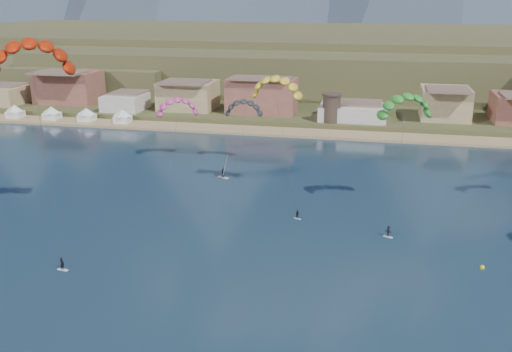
# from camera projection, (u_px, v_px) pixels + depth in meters

# --- Properties ---
(ground) EXTENTS (2400.00, 2400.00, 0.00)m
(ground) POSITION_uv_depth(u_px,v_px,m) (198.00, 337.00, 68.05)
(ground) COLOR #0E2132
(ground) RESTS_ON ground
(beach) EXTENTS (2200.00, 12.00, 0.90)m
(beach) POSITION_uv_depth(u_px,v_px,m) (311.00, 133.00, 166.79)
(beach) COLOR #A2865C
(beach) RESTS_ON ground
(land) EXTENTS (2200.00, 900.00, 4.00)m
(land) POSITION_uv_depth(u_px,v_px,m) (366.00, 33.00, 590.09)
(land) COLOR brown
(land) RESTS_ON ground
(foothills) EXTENTS (940.00, 210.00, 18.00)m
(foothills) POSITION_uv_depth(u_px,v_px,m) (391.00, 58.00, 277.50)
(foothills) COLOR brown
(foothills) RESTS_ON ground
(town) EXTENTS (400.00, 24.00, 12.00)m
(town) POSITION_uv_depth(u_px,v_px,m) (194.00, 93.00, 187.49)
(town) COLOR silver
(town) RESTS_ON ground
(watchtower) EXTENTS (5.82, 5.82, 8.60)m
(watchtower) POSITION_uv_depth(u_px,v_px,m) (331.00, 108.00, 171.40)
(watchtower) COLOR #47382D
(watchtower) RESTS_ON ground
(beach_tents) EXTENTS (43.40, 6.40, 5.00)m
(beach_tents) POSITION_uv_depth(u_px,v_px,m) (68.00, 110.00, 181.21)
(beach_tents) COLOR white
(beach_tents) RESTS_ON ground
(kitesurfer_red) EXTENTS (18.64, 20.54, 34.88)m
(kitesurfer_red) POSITION_uv_depth(u_px,v_px,m) (30.00, 51.00, 90.97)
(kitesurfer_red) COLOR silver
(kitesurfer_red) RESTS_ON ground
(kitesurfer_yellow) EXTENTS (12.56, 16.26, 26.28)m
(kitesurfer_yellow) POSITION_uv_depth(u_px,v_px,m) (277.00, 84.00, 110.95)
(kitesurfer_yellow) COLOR silver
(kitesurfer_yellow) RESTS_ON ground
(kitesurfer_green) EXTENTS (11.20, 17.51, 24.03)m
(kitesurfer_green) POSITION_uv_depth(u_px,v_px,m) (406.00, 103.00, 101.73)
(kitesurfer_green) COLOR silver
(kitesurfer_green) RESTS_ON ground
(distant_kite_pink) EXTENTS (11.12, 8.44, 17.32)m
(distant_kite_pink) POSITION_uv_depth(u_px,v_px,m) (177.00, 103.00, 136.69)
(distant_kite_pink) COLOR #262626
(distant_kite_pink) RESTS_ON ground
(distant_kite_dark) EXTENTS (9.64, 6.45, 17.04)m
(distant_kite_dark) POSITION_uv_depth(u_px,v_px,m) (244.00, 105.00, 134.65)
(distant_kite_dark) COLOR #262626
(distant_kite_dark) RESTS_ON ground
(windsurfer) EXTENTS (2.89, 3.04, 4.74)m
(windsurfer) POSITION_uv_depth(u_px,v_px,m) (224.00, 171.00, 126.58)
(windsurfer) COLOR silver
(windsurfer) RESTS_ON ground
(buoy) EXTENTS (0.74, 0.74, 0.74)m
(buoy) POSITION_uv_depth(u_px,v_px,m) (482.00, 267.00, 85.08)
(buoy) COLOR yellow
(buoy) RESTS_ON ground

